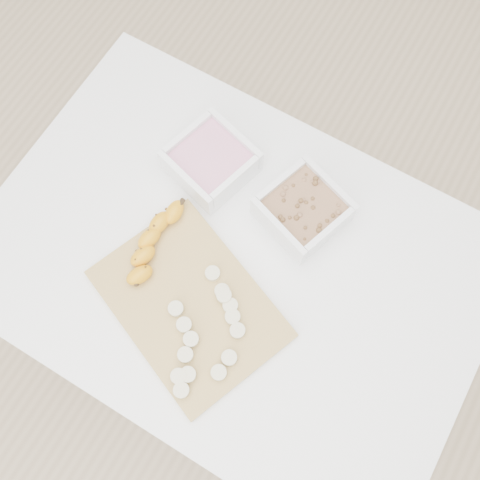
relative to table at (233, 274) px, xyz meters
The scene contains 7 objects.
ground 0.65m from the table, ahead, with size 3.50×3.50×0.00m, color #C6AD89.
table is the anchor object (origin of this frame).
bowl_yogurt 0.25m from the table, 132.51° to the left, with size 0.19×0.19×0.07m.
bowl_granola 0.22m from the table, 65.18° to the left, with size 0.19×0.19×0.07m.
cutting_board 0.16m from the table, 103.38° to the right, with size 0.35×0.25×0.01m, color tan.
banana 0.20m from the table, 160.04° to the right, with size 0.05×0.19×0.03m, color orange, non-canonical shape.
banana_slices 0.19m from the table, 77.76° to the right, with size 0.16×0.24×0.02m.
Camera 1 is at (0.16, -0.25, 1.77)m, focal length 40.00 mm.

